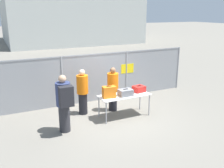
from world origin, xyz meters
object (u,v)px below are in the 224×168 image
suitcase_orange (109,92)px  utility_trailer (104,80)px  inspection_table (124,97)px  suitcase_red (139,89)px  security_worker_far (83,91)px  traveler_hooded (64,102)px  security_worker_near (113,89)px  suitcase_grey (126,92)px

suitcase_orange → utility_trailer: size_ratio=0.11×
inspection_table → suitcase_red: 0.67m
suitcase_red → security_worker_far: security_worker_far is taller
traveler_hooded → security_worker_near: 2.28m
suitcase_red → security_worker_far: (-1.87, 0.74, -0.05)m
suitcase_grey → suitcase_red: 0.66m
suitcase_orange → utility_trailer: suitcase_orange is taller
suitcase_red → traveler_hooded: (-2.83, -0.37, 0.09)m
suitcase_grey → traveler_hooded: traveler_hooded is taller
traveler_hooded → utility_trailer: size_ratio=0.41×
suitcase_grey → suitcase_red: size_ratio=1.07×
inspection_table → security_worker_far: security_worker_far is taller
security_worker_near → security_worker_far: security_worker_far is taller
security_worker_far → utility_trailer: size_ratio=0.38×
suitcase_grey → utility_trailer: 3.40m
inspection_table → suitcase_red: suitcase_red is taller
traveler_hooded → security_worker_far: (0.96, 1.11, -0.14)m
inspection_table → utility_trailer: 3.31m
inspection_table → suitcase_red: bearing=8.5°
utility_trailer → security_worker_near: bearing=-107.4°
security_worker_near → inspection_table: bearing=112.6°
suitcase_grey → utility_trailer: (0.67, 3.30, -0.48)m
suitcase_grey → traveler_hooded: bearing=-174.7°
security_worker_near → suitcase_red: bearing=155.4°
suitcase_grey → security_worker_near: bearing=99.8°
utility_trailer → suitcase_orange: bearing=-111.4°
suitcase_orange → security_worker_near: (0.47, 0.68, -0.14)m
suitcase_grey → security_worker_near: size_ratio=0.29×
security_worker_near → suitcase_orange: bearing=67.5°
suitcase_red → security_worker_far: 2.01m
suitcase_red → utility_trailer: bearing=89.3°
inspection_table → traveler_hooded: traveler_hooded is taller
suitcase_grey → security_worker_far: size_ratio=0.29×
security_worker_far → utility_trailer: security_worker_far is taller
security_worker_near → security_worker_far: bearing=3.2°
traveler_hooded → inspection_table: bearing=-16.1°
traveler_hooded → suitcase_grey: bearing=-17.9°
suitcase_orange → security_worker_near: 0.84m
suitcase_orange → suitcase_grey: (0.60, -0.06, -0.08)m
suitcase_red → security_worker_near: security_worker_near is taller
suitcase_orange → suitcase_red: bearing=5.1°
suitcase_grey → inspection_table: bearing=92.7°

